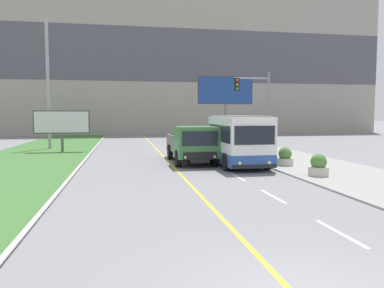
% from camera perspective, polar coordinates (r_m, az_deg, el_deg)
% --- Properties ---
extents(lane_marking_centre, '(2.88, 140.00, 0.01)m').
position_cam_1_polar(lane_marking_centre, '(9.79, 10.56, -14.50)').
color(lane_marking_centre, gold).
rests_on(lane_marking_centre, ground_plane).
extents(apartment_block_background, '(80.00, 8.04, 23.51)m').
position_cam_1_polar(apartment_block_background, '(62.96, -7.81, 12.36)').
color(apartment_block_background, gray).
rests_on(apartment_block_background, ground_plane).
extents(city_bus, '(2.72, 5.66, 3.10)m').
position_cam_1_polar(city_bus, '(22.88, 7.18, 0.48)').
color(city_bus, white).
rests_on(city_bus, ground_plane).
extents(dump_truck, '(2.59, 6.88, 2.44)m').
position_cam_1_polar(dump_truck, '(23.83, 0.20, -0.12)').
color(dump_truck, black).
rests_on(dump_truck, ground_plane).
extents(utility_pole_far, '(1.80, 0.28, 11.83)m').
position_cam_1_polar(utility_pole_far, '(36.90, -21.09, 8.59)').
color(utility_pole_far, '#9E9E99').
rests_on(utility_pole_far, ground_plane).
extents(traffic_light_mast, '(2.28, 0.32, 5.79)m').
position_cam_1_polar(traffic_light_mast, '(23.67, 10.08, 5.71)').
color(traffic_light_mast, slate).
rests_on(traffic_light_mast, ground_plane).
extents(billboard_large, '(6.31, 0.24, 7.42)m').
position_cam_1_polar(billboard_large, '(42.61, 5.11, 7.89)').
color(billboard_large, '#59595B').
rests_on(billboard_large, ground_plane).
extents(billboard_small, '(4.52, 0.24, 3.49)m').
position_cam_1_polar(billboard_small, '(33.23, -19.23, 3.04)').
color(billboard_small, '#59595B').
rests_on(billboard_small, ground_plane).
extents(planter_round_near, '(1.00, 1.00, 1.13)m').
position_cam_1_polar(planter_round_near, '(19.92, 18.72, -3.22)').
color(planter_round_near, '#B7B2A8').
rests_on(planter_round_near, sidewalk_right).
extents(planter_round_second, '(1.01, 1.01, 1.12)m').
position_cam_1_polar(planter_round_second, '(23.37, 13.98, -2.00)').
color(planter_round_second, '#B7B2A8').
rests_on(planter_round_second, sidewalk_right).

